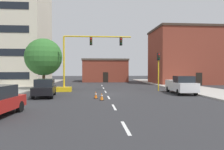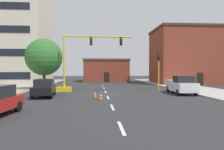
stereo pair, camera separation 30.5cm
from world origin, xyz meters
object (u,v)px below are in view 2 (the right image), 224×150
at_px(traffic_signal_gantry, 74,73).
at_px(traffic_light_pole_right, 159,63).
at_px(traffic_cone_roadside_a, 95,95).
at_px(tree_left_near, 44,57).
at_px(sedan_black_mid_left, 44,88).
at_px(pickup_truck_white, 181,85).
at_px(traffic_cone_roadside_b, 101,97).

relative_size(traffic_signal_gantry, traffic_light_pole_right, 1.91).
distance_m(traffic_signal_gantry, traffic_cone_roadside_a, 7.73).
bearing_deg(traffic_cone_roadside_a, traffic_signal_gantry, 110.59).
height_order(traffic_signal_gantry, tree_left_near, traffic_signal_gantry).
relative_size(traffic_light_pole_right, sedan_black_mid_left, 1.03).
relative_size(tree_left_near, traffic_cone_roadside_a, 10.42).
xyz_separation_m(pickup_truck_white, traffic_cone_roadside_b, (-8.96, -4.60, -0.66)).
xyz_separation_m(traffic_light_pole_right, tree_left_near, (-14.70, 1.95, 0.80)).
relative_size(sedan_black_mid_left, traffic_cone_roadside_a, 7.21).
bearing_deg(traffic_light_pole_right, sedan_black_mid_left, -157.35).
xyz_separation_m(tree_left_near, traffic_cone_roadside_b, (7.18, -10.23, -4.01)).
xyz_separation_m(traffic_light_pole_right, sedan_black_mid_left, (-12.98, -5.41, -2.64)).
bearing_deg(traffic_signal_gantry, pickup_truck_white, -16.71).
xyz_separation_m(traffic_signal_gantry, pickup_truck_white, (12.09, -3.63, -1.27)).
distance_m(pickup_truck_white, traffic_cone_roadside_a, 10.06).
bearing_deg(traffic_light_pole_right, traffic_cone_roadside_a, -138.69).
height_order(sedan_black_mid_left, traffic_cone_roadside_a, sedan_black_mid_left).
bearing_deg(pickup_truck_white, traffic_signal_gantry, 163.29).
bearing_deg(sedan_black_mid_left, tree_left_near, 103.17).
xyz_separation_m(traffic_light_pole_right, pickup_truck_white, (1.44, -3.68, -2.55)).
relative_size(traffic_signal_gantry, tree_left_near, 1.36).
bearing_deg(traffic_light_pole_right, tree_left_near, 172.43).
bearing_deg(sedan_black_mid_left, pickup_truck_white, 6.88).
distance_m(traffic_signal_gantry, traffic_light_pole_right, 10.73).
xyz_separation_m(sedan_black_mid_left, traffic_cone_roadside_b, (5.45, -2.86, -0.57)).
bearing_deg(traffic_light_pole_right, traffic_cone_roadside_b, -132.28).
bearing_deg(sedan_black_mid_left, traffic_cone_roadside_b, -27.68).
distance_m(tree_left_near, traffic_cone_roadside_a, 11.90).
height_order(traffic_signal_gantry, traffic_light_pole_right, traffic_signal_gantry).
height_order(tree_left_near, pickup_truck_white, tree_left_near).
bearing_deg(tree_left_near, traffic_light_pole_right, -7.57).
xyz_separation_m(traffic_signal_gantry, tree_left_near, (-4.05, 2.00, 2.07)).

